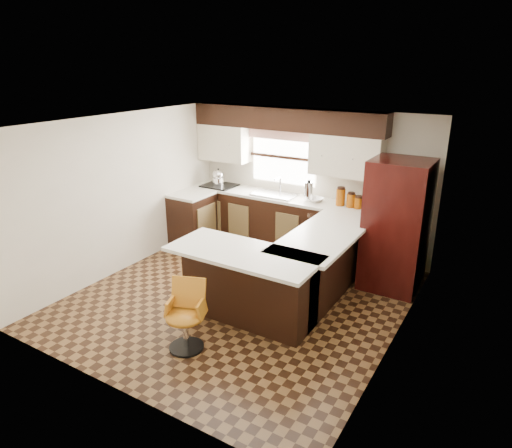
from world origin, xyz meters
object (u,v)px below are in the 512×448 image
Objects in this scene: peninsula_return at (249,286)px; refrigerator at (396,226)px; bar_chair at (185,317)px; peninsula_long at (319,266)px.

refrigerator is (1.30, 1.81, 0.48)m from peninsula_return.
bar_chair is (-1.56, -2.76, -0.53)m from refrigerator.
peninsula_long and peninsula_return have the same top height.
peninsula_return is at bearing 54.70° from bar_chair.
peninsula_long is at bearing 47.82° from bar_chair.
refrigerator is at bearing 47.10° from peninsula_long.
bar_chair is at bearing -112.20° from peninsula_long.
peninsula_return is at bearing -118.30° from peninsula_long.
refrigerator is 2.30× the size of bar_chair.
peninsula_long is 1.18× the size of peninsula_return.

